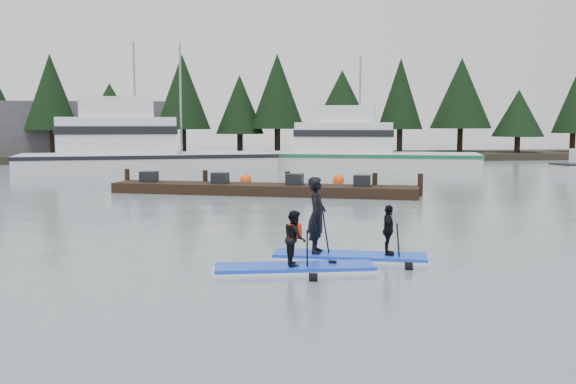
{
  "coord_description": "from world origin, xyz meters",
  "views": [
    {
      "loc": [
        -2.64,
        -13.59,
        3.25
      ],
      "look_at": [
        0.0,
        6.0,
        1.1
      ],
      "focal_mm": 40.0,
      "sensor_mm": 36.0,
      "label": 1
    }
  ],
  "objects": [
    {
      "name": "ground",
      "position": [
        0.0,
        0.0,
        0.0
      ],
      "size": [
        160.0,
        160.0,
        0.0
      ],
      "primitive_type": "plane",
      "color": "slate",
      "rests_on": "ground"
    },
    {
      "name": "far_shore",
      "position": [
        0.0,
        42.0,
        0.3
      ],
      "size": [
        70.0,
        8.0,
        0.6
      ],
      "primitive_type": "cube",
      "color": "#2D281E",
      "rests_on": "ground"
    },
    {
      "name": "treeline",
      "position": [
        0.0,
        42.0,
        0.0
      ],
      "size": [
        60.0,
        4.0,
        8.0
      ],
      "primitive_type": null,
      "color": "black",
      "rests_on": "ground"
    },
    {
      "name": "waterfront_building",
      "position": [
        -14.0,
        44.0,
        2.5
      ],
      "size": [
        18.0,
        6.0,
        5.0
      ],
      "primitive_type": "cube",
      "color": "#4C4C51",
      "rests_on": "ground"
    },
    {
      "name": "fishing_boat_large",
      "position": [
        -6.61,
        29.67,
        0.71
      ],
      "size": [
        16.84,
        6.18,
        9.43
      ],
      "rotation": [
        0.0,
        0.0,
        0.1
      ],
      "color": "silver",
      "rests_on": "ground"
    },
    {
      "name": "fishing_boat_medium",
      "position": [
        8.51,
        29.79,
        0.62
      ],
      "size": [
        15.26,
        8.39,
        8.71
      ],
      "rotation": [
        0.0,
        0.0,
        -0.3
      ],
      "color": "silver",
      "rests_on": "ground"
    },
    {
      "name": "floating_dock",
      "position": [
        0.07,
        15.17,
        0.23
      ],
      "size": [
        13.74,
        6.44,
        0.46
      ],
      "primitive_type": "cube",
      "rotation": [
        0.0,
        0.0,
        -0.34
      ],
      "color": "black",
      "rests_on": "ground"
    },
    {
      "name": "buoy_d",
      "position": [
        4.66,
        20.18,
        0.0
      ],
      "size": [
        0.61,
        0.61,
        0.61
      ],
      "primitive_type": "sphere",
      "color": "#FF450C",
      "rests_on": "ground"
    },
    {
      "name": "buoy_c",
      "position": [
        10.76,
        27.77,
        0.0
      ],
      "size": [
        0.56,
        0.56,
        0.56
      ],
      "primitive_type": "sphere",
      "color": "#FF450C",
      "rests_on": "ground"
    },
    {
      "name": "buoy_b",
      "position": [
        -0.33,
        20.6,
        0.0
      ],
      "size": [
        0.63,
        0.63,
        0.63
      ],
      "primitive_type": "sphere",
      "color": "#FF450C",
      "rests_on": "ground"
    },
    {
      "name": "paddleboard_solo",
      "position": [
        -0.65,
        0.09,
        0.38
      ],
      "size": [
        3.53,
        1.15,
        1.81
      ],
      "rotation": [
        0.0,
        0.0,
        -0.03
      ],
      "color": "blue",
      "rests_on": "ground"
    },
    {
      "name": "paddleboard_duo",
      "position": [
        0.67,
        1.19,
        0.64
      ],
      "size": [
        3.73,
        1.89,
        2.43
      ],
      "rotation": [
        0.0,
        0.0,
        -0.3
      ],
      "color": "blue",
      "rests_on": "ground"
    }
  ]
}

